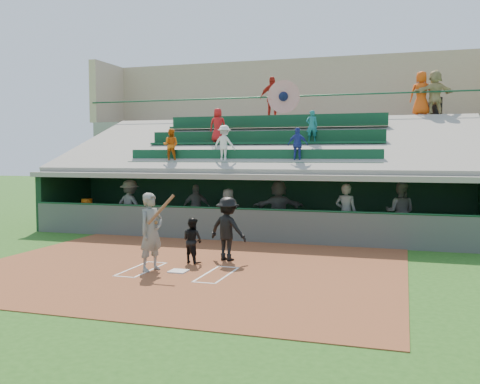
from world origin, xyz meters
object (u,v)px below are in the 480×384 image
(batter_at_plate, at_px, (151,232))
(water_cooler, at_px, (87,204))
(catcher, at_px, (192,240))
(white_table, at_px, (87,219))
(home_plate, at_px, (178,271))
(trash_bin, at_px, (435,107))

(batter_at_plate, relative_size, water_cooler, 4.67)
(catcher, xyz_separation_m, white_table, (-6.51, 4.93, -0.22))
(batter_at_plate, xyz_separation_m, white_table, (-5.89, 6.13, -0.60))
(home_plate, bearing_deg, white_table, 137.42)
(white_table, bearing_deg, batter_at_plate, -49.96)
(batter_at_plate, relative_size, white_table, 2.30)
(home_plate, height_order, batter_at_plate, batter_at_plate)
(batter_at_plate, distance_m, water_cooler, 8.50)
(catcher, bearing_deg, water_cooler, -13.46)
(home_plate, distance_m, trash_bin, 15.53)
(batter_at_plate, distance_m, catcher, 1.40)
(home_plate, bearing_deg, trash_bin, 63.30)
(home_plate, distance_m, catcher, 1.27)
(water_cooler, xyz_separation_m, trash_bin, (13.18, 7.06, 4.03))
(catcher, relative_size, white_table, 1.43)
(home_plate, height_order, white_table, white_table)
(batter_at_plate, height_order, trash_bin, trash_bin)
(water_cooler, bearing_deg, trash_bin, 28.18)
(home_plate, relative_size, batter_at_plate, 0.22)
(home_plate, xyz_separation_m, water_cooler, (-6.57, 6.07, 0.97))
(catcher, xyz_separation_m, trash_bin, (6.68, 12.01, 4.40))
(batter_at_plate, bearing_deg, water_cooler, 133.70)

